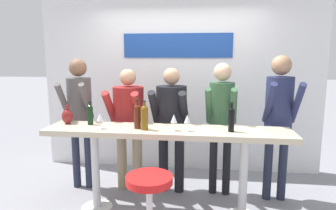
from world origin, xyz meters
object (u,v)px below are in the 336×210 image
object	(u,v)px
decorative_vase	(67,116)
tasting_table	(167,143)
person_center_left	(171,117)
wine_glass_1	(174,119)
wine_glass_0	(187,119)
wine_bottle_2	(137,115)
wine_bottle_0	(144,116)
wine_glass_2	(100,117)
wine_bottle_1	(90,114)
person_center_right	(279,111)
wine_bottle_3	(231,118)
person_left	(129,117)
person_far_left	(80,108)
person_center	(221,114)
bar_stool	(149,200)

from	to	relation	value
decorative_vase	tasting_table	bearing A→B (deg)	-4.88
person_center_left	wine_glass_1	distance (m)	0.66
decorative_vase	wine_glass_0	bearing A→B (deg)	-6.93
wine_bottle_2	wine_bottle_0	bearing A→B (deg)	-28.55
wine_bottle_0	wine_glass_1	xyz separation A→B (m)	(0.32, -0.00, -0.02)
decorative_vase	wine_glass_2	bearing A→B (deg)	-22.18
tasting_table	wine_bottle_1	bearing A→B (deg)	174.45
person_center_right	wine_bottle_3	world-z (taller)	person_center_right
person_left	wine_glass_2	world-z (taller)	person_left
wine_bottle_0	decorative_vase	distance (m)	0.97
person_center_left	wine_bottle_2	world-z (taller)	person_center_left
tasting_table	decorative_vase	world-z (taller)	decorative_vase
wine_glass_2	wine_bottle_0	bearing A→B (deg)	1.90
person_far_left	wine_bottle_2	world-z (taller)	person_far_left
tasting_table	wine_bottle_2	xyz separation A→B (m)	(-0.33, -0.02, 0.30)
person_left	wine_glass_1	world-z (taller)	person_left
person_left	decorative_vase	size ratio (longest dim) A/B	7.33
person_left	person_center	xyz separation A→B (m)	(1.19, 0.02, 0.07)
wine_glass_0	wine_glass_2	world-z (taller)	same
wine_glass_0	decorative_vase	size ratio (longest dim) A/B	0.80
bar_stool	person_left	distance (m)	1.40
person_far_left	person_center	xyz separation A→B (m)	(1.84, 0.04, -0.03)
person_left	wine_bottle_2	world-z (taller)	person_left
wine_bottle_3	person_left	bearing A→B (deg)	154.78
bar_stool	person_far_left	distance (m)	1.76
wine_glass_1	wine_glass_2	world-z (taller)	same
person_center_right	wine_glass_1	distance (m)	1.33
person_far_left	wine_glass_0	bearing A→B (deg)	-26.08
person_center_left	wine_glass_2	xyz separation A→B (m)	(-0.70, -0.66, 0.12)
wine_bottle_0	wine_glass_0	size ratio (longest dim) A/B	1.80
wine_glass_1	wine_bottle_0	bearing A→B (deg)	179.97
wine_bottle_1	person_center_left	bearing A→B (deg)	28.47
person_center	person_center_right	size ratio (longest dim) A/B	0.95
person_center	person_left	bearing A→B (deg)	-174.08
person_center	wine_glass_0	size ratio (longest dim) A/B	9.55
tasting_table	bar_stool	world-z (taller)	tasting_table
bar_stool	wine_bottle_0	bearing A→B (deg)	105.16
wine_glass_1	wine_bottle_1	bearing A→B (deg)	170.81
person_center_left	wine_bottle_0	size ratio (longest dim) A/B	5.11
wine_bottle_1	wine_glass_1	distance (m)	1.00
person_left	person_far_left	bearing A→B (deg)	-172.84
bar_stool	decorative_vase	xyz separation A→B (m)	(-1.11, 0.75, 0.60)
person_center_right	wine_glass_0	size ratio (longest dim) A/B	10.08
wine_glass_0	person_far_left	bearing A→B (deg)	157.42
person_center_right	wine_bottle_3	xyz separation A→B (m)	(-0.60, -0.54, 0.01)
wine_bottle_0	person_far_left	bearing A→B (deg)	148.63
bar_stool	person_far_left	world-z (taller)	person_far_left
wine_bottle_1	wine_glass_2	xyz separation A→B (m)	(0.18, -0.18, -0.00)
wine_bottle_1	decorative_vase	distance (m)	0.29
person_center	wine_bottle_0	size ratio (longest dim) A/B	5.31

